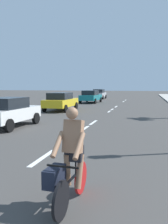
{
  "coord_description": "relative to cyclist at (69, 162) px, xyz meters",
  "views": [
    {
      "loc": [
        3.03,
        1.35,
        2.21
      ],
      "look_at": [
        0.52,
        11.09,
        1.1
      ],
      "focal_mm": 39.02,
      "sensor_mm": 36.0,
      "label": 1
    }
  ],
  "objects": [
    {
      "name": "lane_stripe_7",
      "position": [
        -1.7,
        21.13,
        -0.83
      ],
      "size": [
        0.16,
        1.8,
        0.01
      ],
      "primitive_type": "cube",
      "color": "white",
      "rests_on": "ground"
    },
    {
      "name": "parked_car_yellow",
      "position": [
        -5.93,
        16.02,
        0.01
      ],
      "size": [
        2.06,
        4.44,
        1.57
      ],
      "rotation": [
        0.0,
        0.0,
        -0.01
      ],
      "color": "gold",
      "rests_on": "ground"
    },
    {
      "name": "lane_stripe_3",
      "position": [
        -1.7,
        7.74,
        -0.83
      ],
      "size": [
        0.16,
        1.8,
        0.01
      ],
      "primitive_type": "cube",
      "color": "white",
      "rests_on": "ground"
    },
    {
      "name": "parked_car_silver",
      "position": [
        -6.2,
        35.13,
        0.01
      ],
      "size": [
        1.92,
        4.11,
        1.57
      ],
      "rotation": [
        0.0,
        0.0,
        -0.0
      ],
      "color": "#B7BABF",
      "rests_on": "ground"
    },
    {
      "name": "lane_stripe_9",
      "position": [
        -1.7,
        32.83,
        -0.83
      ],
      "size": [
        0.16,
        1.8,
        0.01
      ],
      "primitive_type": "cube",
      "color": "white",
      "rests_on": "ground"
    },
    {
      "name": "lane_stripe_2",
      "position": [
        -1.7,
        2.62,
        -0.83
      ],
      "size": [
        0.16,
        1.8,
        0.01
      ],
      "primitive_type": "cube",
      "color": "white",
      "rests_on": "ground"
    },
    {
      "name": "parked_car_white",
      "position": [
        -5.67,
        7.31,
        0.0
      ],
      "size": [
        1.95,
        3.96,
        1.57
      ],
      "rotation": [
        0.0,
        0.0,
        -0.04
      ],
      "color": "white",
      "rests_on": "ground"
    },
    {
      "name": "lane_stripe_4",
      "position": [
        -1.7,
        9.94,
        -0.83
      ],
      "size": [
        0.16,
        1.8,
        0.01
      ],
      "primitive_type": "cube",
      "color": "white",
      "rests_on": "ground"
    },
    {
      "name": "parked_car_teal",
      "position": [
        -5.48,
        25.83,
        0.01
      ],
      "size": [
        2.19,
        4.52,
        1.57
      ],
      "rotation": [
        0.0,
        0.0,
        -0.04
      ],
      "color": "#14727A",
      "rests_on": "ground"
    },
    {
      "name": "cyclist",
      "position": [
        0.0,
        0.0,
        0.0
      ],
      "size": [
        0.62,
        1.71,
        1.82
      ],
      "rotation": [
        0.0,
        0.0,
        3.09
      ],
      "color": "black",
      "rests_on": "ground"
    },
    {
      "name": "lane_stripe_8",
      "position": [
        -1.7,
        29.34,
        -0.83
      ],
      "size": [
        0.16,
        1.8,
        0.01
      ],
      "primitive_type": "cube",
      "color": "white",
      "rests_on": "ground"
    },
    {
      "name": "lane_stripe_5",
      "position": [
        -1.7,
        16.45,
        -0.83
      ],
      "size": [
        0.16,
        1.8,
        0.01
      ],
      "primitive_type": "cube",
      "color": "white",
      "rests_on": "ground"
    },
    {
      "name": "lane_stripe_6",
      "position": [
        -1.7,
        17.85,
        -0.83
      ],
      "size": [
        0.16,
        1.8,
        0.01
      ],
      "primitive_type": "cube",
      "color": "white",
      "rests_on": "ground"
    },
    {
      "name": "ground_plane",
      "position": [
        -1.7,
        14.58,
        -0.83
      ],
      "size": [
        160.0,
        160.0,
        0.0
      ],
      "primitive_type": "plane",
      "color": "#423F3D"
    }
  ]
}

